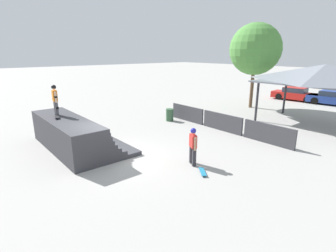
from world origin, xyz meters
name	(u,v)px	position (x,y,z in m)	size (l,w,h in m)	color
ground_plane	(113,158)	(0.00, 0.00, 0.00)	(160.00, 160.00, 0.00)	#A3A09B
quarter_pipe_ramp	(73,135)	(-2.33, -0.89, 0.69)	(5.87, 3.20, 1.57)	#38383D
skater_on_deck	(55,98)	(-3.31, -1.25, 2.46)	(0.67, 0.26, 1.55)	#4C4C51
skateboard_on_deck	(57,117)	(-2.75, -1.41, 1.63)	(0.81, 0.42, 0.09)	blue
bystander_walking	(193,143)	(2.89, 2.29, 0.96)	(0.62, 0.38, 1.63)	#2D2D33
skateboard_on_ground	(203,172)	(3.78, 1.98, 0.06)	(0.76, 0.64, 0.09)	red
barrier_fence	(222,122)	(0.47, 7.27, 0.53)	(9.03, 0.12, 1.05)	#3D3D42
pavilion_shelter	(324,75)	(3.78, 12.86, 3.31)	(7.72, 4.63, 3.95)	#2D2D33
tree_beside_pavilion	(255,49)	(-2.40, 14.70, 4.87)	(4.21, 4.21, 6.98)	brown
trash_bin	(170,115)	(-3.40, 6.32, 0.42)	(0.52, 0.52, 0.85)	#385B3D
parked_car_red	(296,94)	(-1.49, 21.11, 0.60)	(4.52, 2.07, 1.27)	red
parked_car_blue	(332,98)	(1.73, 21.37, 0.60)	(4.27, 2.17, 1.27)	navy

